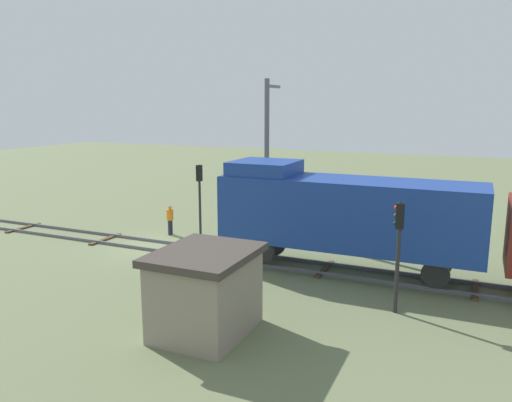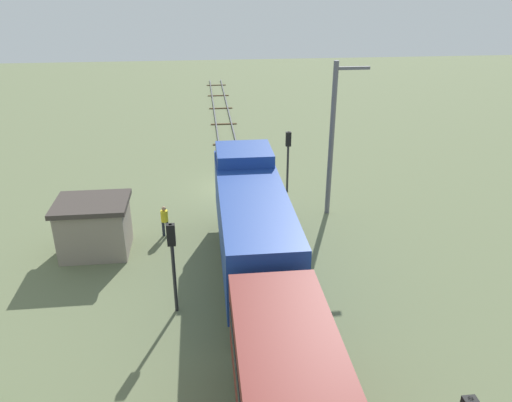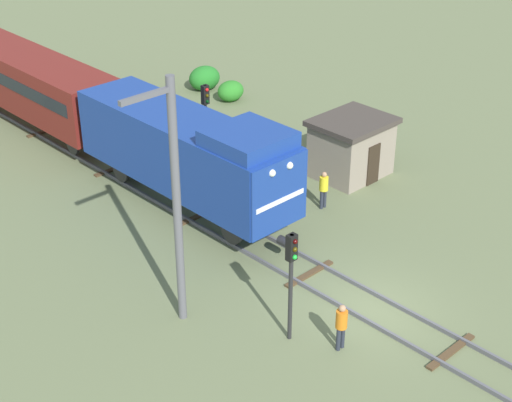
% 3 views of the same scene
% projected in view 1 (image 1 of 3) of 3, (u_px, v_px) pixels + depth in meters
% --- Properties ---
extents(ground_plane, '(111.11, 111.11, 0.00)m').
position_uv_depth(ground_plane, '(152.00, 246.00, 25.93)').
color(ground_plane, '#66704C').
extents(railway_track, '(2.40, 74.07, 0.16)m').
position_uv_depth(railway_track, '(152.00, 245.00, 25.92)').
color(railway_track, '#595960').
rests_on(railway_track, ground).
extents(locomotive, '(2.90, 11.60, 4.60)m').
position_uv_depth(locomotive, '(343.00, 211.00, 21.39)').
color(locomotive, navy).
rests_on(locomotive, railway_track).
extents(traffic_signal_near, '(0.32, 0.34, 3.96)m').
position_uv_depth(traffic_signal_near, '(199.00, 186.00, 27.87)').
color(traffic_signal_near, '#262628').
rests_on(traffic_signal_near, ground).
extents(traffic_signal_mid, '(0.32, 0.34, 3.97)m').
position_uv_depth(traffic_signal_mid, '(399.00, 237.00, 17.22)').
color(traffic_signal_mid, '#262628').
rests_on(traffic_signal_mid, ground).
extents(worker_near_track, '(0.38, 0.38, 1.70)m').
position_uv_depth(worker_near_track, '(170.00, 218.00, 28.08)').
color(worker_near_track, '#262B38').
rests_on(worker_near_track, ground).
extents(worker_by_signal, '(0.38, 0.38, 1.70)m').
position_uv_depth(worker_by_signal, '(219.00, 267.00, 19.50)').
color(worker_by_signal, '#262B38').
rests_on(worker_by_signal, ground).
extents(catenary_mast, '(1.94, 0.28, 8.65)m').
position_uv_depth(catenary_mast, '(267.00, 153.00, 27.86)').
color(catenary_mast, '#595960').
rests_on(catenary_mast, ground).
extents(relay_hut, '(3.50, 2.90, 2.74)m').
position_uv_depth(relay_hut, '(205.00, 291.00, 15.95)').
color(relay_hut, gray).
rests_on(relay_hut, ground).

